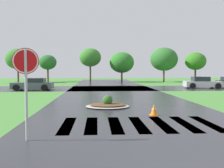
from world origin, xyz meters
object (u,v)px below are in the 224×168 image
traffic_cone (154,110)px  car_silver_hatch (33,84)px  drainage_pipe_stack (34,83)px  car_dark_suv (202,83)px  median_island (108,105)px  stop_sign (26,72)px

traffic_cone → car_silver_hatch: bearing=121.3°
drainage_pipe_stack → traffic_cone: bearing=-62.3°
car_dark_suv → drainage_pipe_stack: size_ratio=2.40×
car_dark_suv → car_silver_hatch: bearing=-169.3°
median_island → car_dark_suv: size_ratio=0.58×
car_dark_suv → traffic_cone: bearing=-113.8°
car_dark_suv → median_island: bearing=-123.6°
median_island → car_dark_suv: bearing=51.2°
drainage_pipe_stack → traffic_cone: drainage_pipe_stack is taller
stop_sign → median_island: 7.34m
car_dark_suv → drainage_pipe_stack: (-19.39, 2.50, -0.14)m
stop_sign → drainage_pipe_stack: (-5.43, 23.13, -1.57)m
traffic_cone → median_island: bearing=126.7°
drainage_pipe_stack → traffic_cone: 21.73m
stop_sign → traffic_cone: size_ratio=5.17×
traffic_cone → drainage_pipe_stack: bearing=117.7°
median_island → car_silver_hatch: car_silver_hatch is taller
car_silver_hatch → drainage_pipe_stack: size_ratio=2.30×
stop_sign → median_island: (2.66, 6.58, -1.89)m
median_island → drainage_pipe_stack: size_ratio=1.39×
car_dark_suv → traffic_cone: 19.16m
stop_sign → traffic_cone: stop_sign is taller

